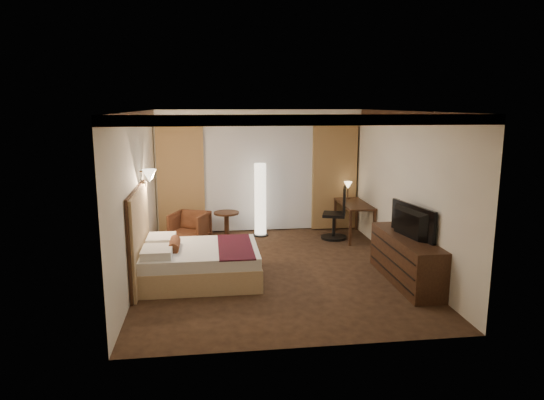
{
  "coord_description": "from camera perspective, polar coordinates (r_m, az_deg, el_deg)",
  "views": [
    {
      "loc": [
        -1.08,
        -7.9,
        2.81
      ],
      "look_at": [
        0.0,
        0.4,
        1.15
      ],
      "focal_mm": 32.0,
      "sensor_mm": 36.0,
      "label": 1
    }
  ],
  "objects": [
    {
      "name": "soffit",
      "position": [
        10.46,
        -1.51,
        10.06
      ],
      "size": [
        4.5,
        0.5,
        0.2
      ],
      "primitive_type": "cube",
      "color": "white",
      "rests_on": "ceiling"
    },
    {
      "name": "left_wall",
      "position": [
        8.12,
        -15.57,
        0.44
      ],
      "size": [
        0.02,
        5.5,
        2.7
      ],
      "primitive_type": "cube",
      "color": "white",
      "rests_on": "floor"
    },
    {
      "name": "curtain_sheer",
      "position": [
        10.74,
        -1.56,
        2.86
      ],
      "size": [
        2.48,
        0.04,
        2.45
      ],
      "primitive_type": "cube",
      "color": "silver",
      "rests_on": "back_wall"
    },
    {
      "name": "floor_lamp",
      "position": [
        10.4,
        -1.39,
        0.04
      ],
      "size": [
        0.34,
        0.34,
        1.59
      ],
      "primitive_type": null,
      "color": "white",
      "rests_on": "floor"
    },
    {
      "name": "office_chair",
      "position": [
        10.29,
        7.32,
        -1.49
      ],
      "size": [
        0.68,
        0.68,
        1.13
      ],
      "primitive_type": null,
      "rotation": [
        0.0,
        0.0,
        -0.31
      ],
      "color": "black",
      "rests_on": "floor"
    },
    {
      "name": "armchair",
      "position": [
        10.08,
        -9.67,
        -3.04
      ],
      "size": [
        0.89,
        0.87,
        0.71
      ],
      "primitive_type": "imported",
      "rotation": [
        0.0,
        0.0,
        -0.4
      ],
      "color": "#522C18",
      "rests_on": "floor"
    },
    {
      "name": "floor",
      "position": [
        8.45,
        0.35,
        -8.2
      ],
      "size": [
        4.5,
        5.5,
        0.01
      ],
      "primitive_type": "cube",
      "color": "black",
      "rests_on": "ground"
    },
    {
      "name": "curtain_left_drape",
      "position": [
        10.64,
        -10.68,
        2.59
      ],
      "size": [
        1.0,
        0.14,
        2.45
      ],
      "primitive_type": "cube",
      "color": "#A7794C",
      "rests_on": "back_wall"
    },
    {
      "name": "desk_lamp",
      "position": [
        10.85,
        8.92,
        1.05
      ],
      "size": [
        0.18,
        0.18,
        0.34
      ],
      "primitive_type": null,
      "color": "#FFD899",
      "rests_on": "desk"
    },
    {
      "name": "wall_sconce",
      "position": [
        8.44,
        -14.23,
        2.76
      ],
      "size": [
        0.24,
        0.24,
        0.24
      ],
      "primitive_type": null,
      "color": "white",
      "rests_on": "left_wall"
    },
    {
      "name": "television",
      "position": [
        7.89,
        15.54,
        -1.83
      ],
      "size": [
        0.85,
        1.24,
        0.15
      ],
      "primitive_type": "imported",
      "rotation": [
        0.0,
        0.0,
        1.75
      ],
      "color": "black",
      "rests_on": "dresser"
    },
    {
      "name": "curtain_right_drape",
      "position": [
        10.98,
        7.34,
        2.96
      ],
      "size": [
        1.0,
        0.14,
        2.45
      ],
      "primitive_type": "cube",
      "color": "#A7794C",
      "rests_on": "back_wall"
    },
    {
      "name": "back_wall",
      "position": [
        10.8,
        -1.61,
        3.44
      ],
      "size": [
        4.5,
        0.02,
        2.7
      ],
      "primitive_type": "cube",
      "color": "white",
      "rests_on": "floor"
    },
    {
      "name": "side_table",
      "position": [
        10.28,
        -5.36,
        -3.01
      ],
      "size": [
        0.53,
        0.53,
        0.59
      ],
      "primitive_type": null,
      "color": "black",
      "rests_on": "floor"
    },
    {
      "name": "headboard",
      "position": [
        7.92,
        -15.32,
        -4.27
      ],
      "size": [
        0.12,
        1.76,
        1.5
      ],
      "primitive_type": null,
      "color": "tan",
      "rests_on": "floor"
    },
    {
      "name": "bed",
      "position": [
        7.98,
        -8.37,
        -7.44
      ],
      "size": [
        1.87,
        1.46,
        0.55
      ],
      "primitive_type": null,
      "color": "white",
      "rests_on": "floor"
    },
    {
      "name": "crown_molding",
      "position": [
        7.98,
        0.38,
        10.0
      ],
      "size": [
        4.5,
        5.5,
        0.12
      ],
      "primitive_type": null,
      "color": "black",
      "rests_on": "ceiling"
    },
    {
      "name": "dresser",
      "position": [
        8.08,
        15.48,
        -6.72
      ],
      "size": [
        0.5,
        1.94,
        0.75
      ],
      "primitive_type": null,
      "color": "black",
      "rests_on": "floor"
    },
    {
      "name": "ceiling",
      "position": [
        7.98,
        0.38,
        10.43
      ],
      "size": [
        4.5,
        5.5,
        0.01
      ],
      "primitive_type": "cube",
      "color": "white",
      "rests_on": "back_wall"
    },
    {
      "name": "right_wall",
      "position": [
        8.7,
        15.22,
        1.16
      ],
      "size": [
        0.02,
        5.5,
        2.7
      ],
      "primitive_type": "cube",
      "color": "white",
      "rests_on": "floor"
    },
    {
      "name": "desk",
      "position": [
        10.5,
        9.58,
        -2.35
      ],
      "size": [
        0.55,
        1.29,
        0.75
      ],
      "primitive_type": null,
      "color": "black",
      "rests_on": "floor"
    }
  ]
}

